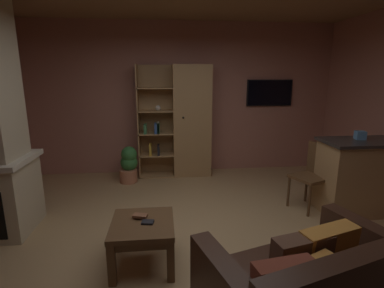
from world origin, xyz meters
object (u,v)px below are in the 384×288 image
object	(u,v)px
potted_floor_plant	(129,164)
tissue_box	(360,135)
table_book_1	(140,216)
dining_chair	(314,172)
table_book_0	(148,222)
wall_mounted_tv	(269,93)
bookshelf_cabinet	(187,122)
coffee_table	(143,231)
kitchen_bar_counter	(371,176)

from	to	relation	value
potted_floor_plant	tissue_box	bearing A→B (deg)	-24.10
table_book_1	dining_chair	xyz separation A→B (m)	(2.32, 0.98, 0.05)
table_book_0	wall_mounted_tv	bearing A→B (deg)	52.73
bookshelf_cabinet	dining_chair	xyz separation A→B (m)	(1.63, -1.63, -0.47)
table_book_0	table_book_1	world-z (taller)	table_book_1
table_book_1	wall_mounted_tv	world-z (taller)	wall_mounted_tv
wall_mounted_tv	tissue_box	bearing A→B (deg)	-74.34
table_book_0	table_book_1	xyz separation A→B (m)	(-0.08, 0.10, 0.02)
tissue_box	dining_chair	distance (m)	0.76
coffee_table	wall_mounted_tv	world-z (taller)	wall_mounted_tv
potted_floor_plant	wall_mounted_tv	size ratio (longest dim) A/B	0.73
kitchen_bar_counter	table_book_1	world-z (taller)	kitchen_bar_counter
potted_floor_plant	kitchen_bar_counter	bearing A→B (deg)	-23.78
bookshelf_cabinet	potted_floor_plant	world-z (taller)	bookshelf_cabinet
table_book_0	potted_floor_plant	xyz separation A→B (m)	(-0.44, 2.41, -0.14)
kitchen_bar_counter	coffee_table	xyz separation A→B (m)	(-3.02, -0.88, -0.14)
bookshelf_cabinet	wall_mounted_tv	size ratio (longest dim) A/B	2.30
coffee_table	wall_mounted_tv	size ratio (longest dim) A/B	0.72
table_book_1	kitchen_bar_counter	bearing A→B (deg)	14.79
table_book_1	dining_chair	distance (m)	2.52
dining_chair	wall_mounted_tv	world-z (taller)	wall_mounted_tv
coffee_table	table_book_1	xyz separation A→B (m)	(-0.02, 0.08, 0.12)
bookshelf_cabinet	wall_mounted_tv	bearing A→B (deg)	7.44
table_book_0	coffee_table	bearing A→B (deg)	155.47
tissue_box	coffee_table	distance (m)	3.06
dining_chair	wall_mounted_tv	size ratio (longest dim) A/B	1.05
kitchen_bar_counter	potted_floor_plant	bearing A→B (deg)	156.22
bookshelf_cabinet	tissue_box	size ratio (longest dim) A/B	16.86
kitchen_bar_counter	dining_chair	size ratio (longest dim) A/B	1.52
kitchen_bar_counter	coffee_table	world-z (taller)	kitchen_bar_counter
bookshelf_cabinet	potted_floor_plant	size ratio (longest dim) A/B	3.16
dining_chair	tissue_box	bearing A→B (deg)	-12.54
kitchen_bar_counter	tissue_box	distance (m)	0.59
table_book_0	wall_mounted_tv	distance (m)	3.82
tissue_box	table_book_0	xyz separation A→B (m)	(-2.77, -0.97, -0.60)
kitchen_bar_counter	wall_mounted_tv	distance (m)	2.37
bookshelf_cabinet	potted_floor_plant	bearing A→B (deg)	-163.54
table_book_0	kitchen_bar_counter	bearing A→B (deg)	16.98
kitchen_bar_counter	dining_chair	distance (m)	0.75
tissue_box	coffee_table	size ratio (longest dim) A/B	0.19
bookshelf_cabinet	dining_chair	world-z (taller)	bookshelf_cabinet
bookshelf_cabinet	kitchen_bar_counter	distance (m)	3.01
bookshelf_cabinet	potted_floor_plant	distance (m)	1.28
kitchen_bar_counter	wall_mounted_tv	bearing A→B (deg)	110.15
coffee_table	wall_mounted_tv	distance (m)	3.86
potted_floor_plant	wall_mounted_tv	xyz separation A→B (m)	(2.66, 0.52, 1.19)
kitchen_bar_counter	table_book_0	bearing A→B (deg)	-163.02
kitchen_bar_counter	potted_floor_plant	size ratio (longest dim) A/B	2.19
table_book_0	dining_chair	distance (m)	2.49
dining_chair	table_book_0	bearing A→B (deg)	-154.13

